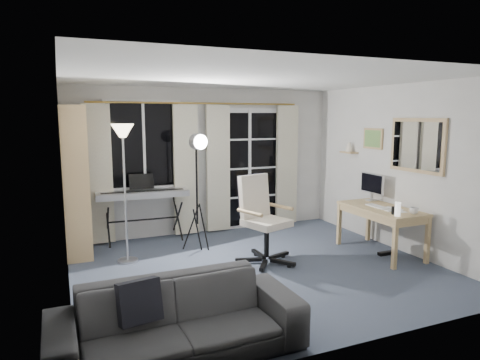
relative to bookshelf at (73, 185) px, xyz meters
name	(u,v)px	position (x,y,z in m)	size (l,w,h in m)	color
floor	(258,269)	(2.13, -1.59, -1.00)	(4.50, 4.00, 0.02)	#3E465B
window	(144,145)	(1.08, 0.39, 0.51)	(1.20, 0.08, 1.40)	white
french_door	(249,169)	(2.88, 0.39, 0.03)	(1.32, 0.09, 2.11)	white
curtains	(202,169)	(1.99, 0.29, 0.10)	(3.60, 0.07, 2.13)	gold
bookshelf	(73,185)	(0.00, 0.00, 0.00)	(0.34, 0.97, 2.09)	tan
torchiere_lamp	(123,152)	(0.62, -0.66, 0.49)	(0.38, 0.38, 1.85)	#B2B2B7
keyboard_piano	(143,195)	(0.99, 0.11, -0.24)	(1.39, 0.71, 1.00)	black
studio_light	(198,156)	(1.66, -0.58, 0.40)	(0.37, 0.37, 1.74)	black
office_chair	(260,211)	(2.29, -1.30, -0.30)	(0.81, 0.78, 1.17)	black
desk	(381,213)	(4.01, -1.69, -0.40)	(0.63, 1.25, 0.67)	#9E8451
monitor	(372,184)	(4.20, -1.24, -0.07)	(0.16, 0.48, 0.42)	silver
desk_clutter	(388,221)	(3.95, -1.91, -0.47)	(0.39, 0.76, 0.85)	white
mug	(414,210)	(4.11, -2.19, -0.27)	(0.11, 0.09, 0.11)	silver
wall_mirror	(417,145)	(4.35, -1.94, 0.56)	(0.04, 0.94, 0.74)	tan
framed_print	(373,139)	(4.36, -1.04, 0.61)	(0.03, 0.42, 0.32)	tan
wall_shelf	(349,149)	(4.29, -0.54, 0.42)	(0.16, 0.30, 0.18)	tan
sofa	(178,308)	(0.67, -3.14, -0.59)	(2.04, 0.62, 0.79)	#313234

